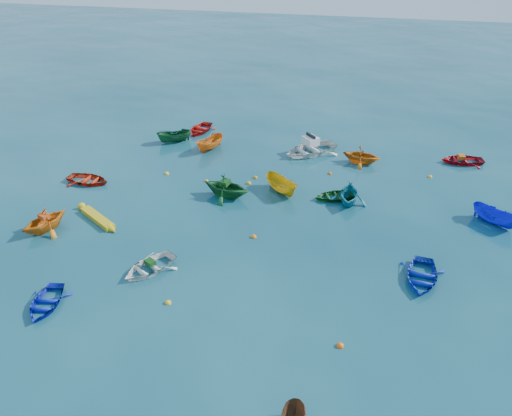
% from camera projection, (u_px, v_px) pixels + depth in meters
% --- Properties ---
extents(ground, '(160.00, 160.00, 0.00)m').
position_uv_depth(ground, '(237.00, 257.00, 28.89)').
color(ground, '#0A3748').
rests_on(ground, ground).
extents(dinghy_blue_sw, '(2.53, 3.22, 0.61)m').
position_uv_depth(dinghy_blue_sw, '(46.00, 306.00, 25.31)').
color(dinghy_blue_sw, '#0F20C4').
rests_on(dinghy_blue_sw, ground).
extents(dinghy_white_near, '(3.60, 3.93, 0.67)m').
position_uv_depth(dinghy_white_near, '(150.00, 270.00, 27.84)').
color(dinghy_white_near, white).
rests_on(dinghy_white_near, ground).
extents(dinghy_blue_se, '(2.83, 3.69, 0.71)m').
position_uv_depth(dinghy_blue_se, '(421.00, 280.00, 27.09)').
color(dinghy_blue_se, '#0E2DB9').
rests_on(dinghy_blue_se, ground).
extents(dinghy_orange_w, '(3.60, 3.82, 1.60)m').
position_uv_depth(dinghy_orange_w, '(47.00, 230.00, 31.37)').
color(dinghy_orange_w, orange).
rests_on(dinghy_orange_w, ground).
extents(sampan_yellow_mid, '(3.17, 3.16, 1.26)m').
position_uv_depth(sampan_yellow_mid, '(281.00, 192.00, 35.57)').
color(sampan_yellow_mid, gold).
rests_on(sampan_yellow_mid, ground).
extents(dinghy_green_e, '(3.44, 3.02, 0.59)m').
position_uv_depth(dinghy_green_e, '(334.00, 198.00, 34.80)').
color(dinghy_green_e, '#14571D').
rests_on(dinghy_green_e, ground).
extents(dinghy_cyan_se, '(2.58, 2.99, 1.57)m').
position_uv_depth(dinghy_cyan_se, '(348.00, 202.00, 34.36)').
color(dinghy_cyan_se, '#16778E').
rests_on(dinghy_cyan_se, ground).
extents(dinghy_red_nw, '(3.49, 2.65, 0.68)m').
position_uv_depth(dinghy_red_nw, '(89.00, 183.00, 36.84)').
color(dinghy_red_nw, '#AE260E').
rests_on(dinghy_red_nw, ground).
extents(sampan_orange_n, '(2.28, 3.35, 1.21)m').
position_uv_depth(sampan_orange_n, '(210.00, 150.00, 41.97)').
color(sampan_orange_n, orange).
rests_on(sampan_orange_n, ground).
extents(dinghy_green_n, '(3.86, 3.50, 1.76)m').
position_uv_depth(dinghy_green_n, '(227.00, 196.00, 35.08)').
color(dinghy_green_n, '#135423').
rests_on(dinghy_green_n, ground).
extents(dinghy_red_ne, '(3.62, 2.85, 0.68)m').
position_uv_depth(dinghy_red_ne, '(461.00, 163.00, 39.78)').
color(dinghy_red_ne, '#A20D18').
rests_on(dinghy_red_ne, ground).
extents(sampan_blue_far, '(3.17, 2.77, 1.19)m').
position_uv_depth(sampan_blue_far, '(493.00, 223.00, 32.00)').
color(sampan_blue_far, '#111BD7').
rests_on(sampan_blue_far, ground).
extents(dinghy_red_far, '(2.82, 3.61, 0.68)m').
position_uv_depth(dinghy_red_far, '(200.00, 132.00, 45.41)').
color(dinghy_red_far, red).
rests_on(dinghy_red_far, ground).
extents(dinghy_orange_far, '(3.34, 3.00, 1.56)m').
position_uv_depth(dinghy_orange_far, '(361.00, 163.00, 39.73)').
color(dinghy_orange_far, '#C06312').
rests_on(dinghy_orange_far, ground).
extents(sampan_green_far, '(3.12, 2.44, 1.14)m').
position_uv_depth(sampan_green_far, '(175.00, 142.00, 43.35)').
color(sampan_green_far, '#124D26').
rests_on(sampan_green_far, ground).
extents(kayak_yellow, '(3.75, 2.73, 0.41)m').
position_uv_depth(kayak_yellow, '(98.00, 220.00, 32.33)').
color(kayak_yellow, gold).
rests_on(kayak_yellow, ground).
extents(motorboat_white, '(5.73, 5.68, 1.58)m').
position_uv_depth(motorboat_white, '(310.00, 153.00, 41.37)').
color(motorboat_white, white).
rests_on(motorboat_white, ground).
extents(tarp_green_a, '(0.70, 0.65, 0.27)m').
position_uv_depth(tarp_green_a, '(150.00, 262.00, 27.66)').
color(tarp_green_a, '#104314').
rests_on(tarp_green_a, dinghy_white_near).
extents(tarp_orange_a, '(0.78, 0.69, 0.31)m').
position_uv_depth(tarp_orange_a, '(44.00, 216.00, 30.92)').
color(tarp_orange_a, '#CE4515').
rests_on(tarp_orange_a, dinghy_orange_w).
extents(tarp_green_b, '(0.69, 0.83, 0.35)m').
position_uv_depth(tarp_green_b, '(225.00, 183.00, 34.57)').
color(tarp_green_b, '#114415').
rests_on(tarp_green_b, dinghy_green_n).
extents(tarp_orange_b, '(0.58, 0.71, 0.31)m').
position_uv_depth(tarp_orange_b, '(461.00, 157.00, 39.53)').
color(tarp_orange_b, '#BA5713').
rests_on(tarp_orange_b, dinghy_red_ne).
extents(buoy_ye_a, '(0.33, 0.33, 0.33)m').
position_uv_depth(buoy_ye_a, '(168.00, 303.00, 25.47)').
color(buoy_ye_a, yellow).
rests_on(buoy_ye_a, ground).
extents(buoy_or_b, '(0.36, 0.36, 0.36)m').
position_uv_depth(buoy_or_b, '(340.00, 346.00, 22.94)').
color(buoy_or_b, '#FE5E0D').
rests_on(buoy_or_b, ground).
extents(buoy_ye_b, '(0.36, 0.36, 0.36)m').
position_uv_depth(buoy_ye_b, '(167.00, 174.00, 38.05)').
color(buoy_ye_b, yellow).
rests_on(buoy_ye_b, ground).
extents(buoy_or_c, '(0.35, 0.35, 0.35)m').
position_uv_depth(buoy_or_c, '(254.00, 237.00, 30.64)').
color(buoy_or_c, orange).
rests_on(buoy_or_c, ground).
extents(buoy_ye_c, '(0.37, 0.37, 0.37)m').
position_uv_depth(buoy_ye_c, '(249.00, 184.00, 36.69)').
color(buoy_ye_c, gold).
rests_on(buoy_ye_c, ground).
extents(buoy_or_d, '(0.31, 0.31, 0.31)m').
position_uv_depth(buoy_or_d, '(330.00, 174.00, 38.07)').
color(buoy_or_d, '#DC570B').
rests_on(buoy_or_d, ground).
extents(buoy_ye_d, '(0.29, 0.29, 0.29)m').
position_uv_depth(buoy_ye_d, '(207.00, 181.00, 37.01)').
color(buoy_ye_d, gold).
rests_on(buoy_ye_d, ground).
extents(buoy_or_e, '(0.33, 0.33, 0.33)m').
position_uv_depth(buoy_or_e, '(255.00, 178.00, 37.48)').
color(buoy_or_e, orange).
rests_on(buoy_or_e, ground).
extents(buoy_ye_e, '(0.33, 0.33, 0.33)m').
position_uv_depth(buoy_ye_e, '(430.00, 177.00, 37.60)').
color(buoy_ye_e, yellow).
rests_on(buoy_ye_e, ground).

